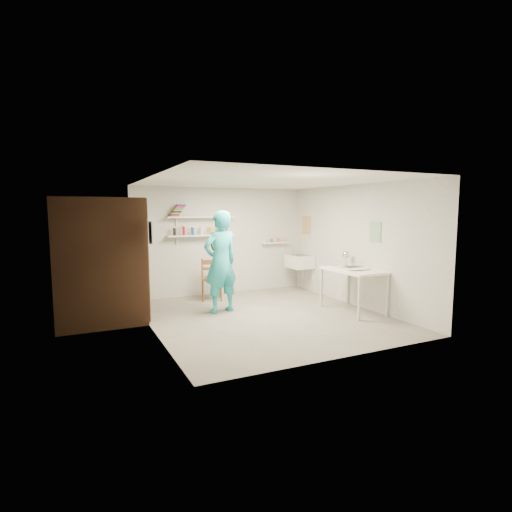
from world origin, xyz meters
name	(u,v)px	position (x,y,z in m)	size (l,w,h in m)	color
floor	(266,317)	(0.00, 0.00, -0.01)	(4.00, 4.50, 0.02)	slate
ceiling	(266,180)	(0.00, 0.00, 2.41)	(4.00, 4.50, 0.02)	silver
wall_back	(221,241)	(0.00, 2.26, 1.20)	(4.00, 0.02, 2.40)	silver
wall_front	(347,266)	(0.00, -2.26, 1.20)	(4.00, 0.02, 2.40)	silver
wall_left	(150,255)	(-2.01, 0.00, 1.20)	(0.02, 4.50, 2.40)	silver
wall_right	(356,246)	(2.01, 0.00, 1.20)	(0.02, 4.50, 2.40)	silver
doorway_recess	(141,260)	(-1.99, 1.05, 1.00)	(0.02, 0.90, 2.00)	black
corridor_box	(98,260)	(-2.70, 1.05, 1.05)	(1.40, 1.50, 2.10)	brown
door_lintel	(140,202)	(-1.97, 1.05, 2.05)	(0.06, 1.05, 0.10)	brown
door_jamb_near	(147,264)	(-1.97, 0.55, 1.00)	(0.06, 0.10, 2.00)	brown
door_jamb_far	(137,257)	(-1.97, 1.55, 1.00)	(0.06, 0.10, 2.00)	brown
shelf_lower	(201,235)	(-0.50, 2.13, 1.35)	(1.50, 0.22, 0.03)	white
shelf_upper	(201,217)	(-0.50, 2.13, 1.75)	(1.50, 0.22, 0.03)	white
ledge_shelf	(275,243)	(1.35, 2.17, 1.12)	(0.70, 0.14, 0.03)	white
poster_left	(150,233)	(-1.99, 0.05, 1.55)	(0.01, 0.28, 0.36)	#334C7F
poster_right_a	(306,225)	(1.99, 1.80, 1.55)	(0.01, 0.34, 0.42)	#995933
poster_right_b	(375,232)	(1.99, -0.55, 1.50)	(0.01, 0.30, 0.38)	#3F724C
belfast_sink	(299,261)	(1.75, 1.70, 0.70)	(0.48, 0.60, 0.30)	white
man	(221,262)	(-0.62, 0.63, 0.95)	(0.69, 0.45, 1.89)	#25B3BD
wall_clock	(219,244)	(-0.57, 0.84, 1.26)	(0.34, 0.34, 0.04)	#F7F7A8
wooden_chair	(212,278)	(-0.44, 1.67, 0.47)	(0.44, 0.41, 0.93)	brown
work_table	(353,290)	(1.64, -0.39, 0.40)	(0.72, 1.20, 0.80)	white
desk_lamp	(346,255)	(1.84, 0.09, 1.02)	(0.15, 0.15, 0.15)	silver
spray_cans	(201,231)	(-0.50, 2.13, 1.45)	(1.26, 0.06, 0.17)	black
book_stack	(178,211)	(-1.02, 2.13, 1.89)	(0.34, 0.14, 0.25)	red
ledge_pots	(275,240)	(1.35, 2.17, 1.18)	(0.48, 0.07, 0.09)	silver
papers	(354,269)	(1.64, -0.39, 0.81)	(0.30, 0.22, 0.02)	silver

